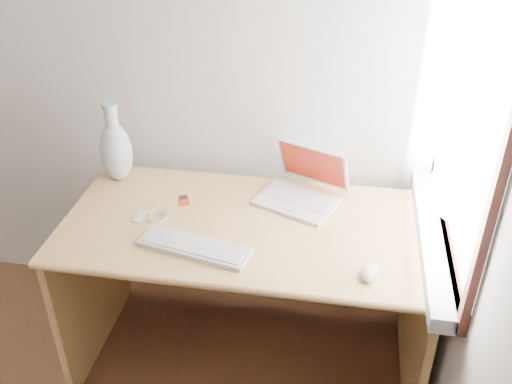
% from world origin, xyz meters
% --- Properties ---
extents(back_wall, '(3.50, 0.04, 2.60)m').
position_xyz_m(back_wall, '(0.00, 1.75, 1.30)').
color(back_wall, silver).
rests_on(back_wall, floor).
extents(window, '(0.11, 0.99, 1.10)m').
position_xyz_m(window, '(1.72, 1.30, 1.28)').
color(window, silver).
rests_on(window, right_wall).
extents(desk, '(1.45, 0.73, 0.77)m').
position_xyz_m(desk, '(0.98, 1.38, 0.55)').
color(desk, tan).
rests_on(desk, floor).
extents(laptop, '(0.37, 0.37, 0.21)m').
position_xyz_m(laptop, '(1.16, 1.51, 0.82)').
color(laptop, white).
rests_on(laptop, desk).
extents(external_keyboard, '(0.44, 0.21, 0.02)m').
position_xyz_m(external_keyboard, '(0.82, 1.10, 0.78)').
color(external_keyboard, silver).
rests_on(external_keyboard, desk).
extents(mouse, '(0.08, 0.11, 0.03)m').
position_xyz_m(mouse, '(1.46, 1.05, 0.78)').
color(mouse, white).
rests_on(mouse, desk).
extents(ipod, '(0.06, 0.09, 0.01)m').
position_xyz_m(ipod, '(0.70, 1.41, 0.77)').
color(ipod, red).
rests_on(ipod, desk).
extents(cable_coil, '(0.12, 0.12, 0.01)m').
position_xyz_m(cable_coil, '(0.62, 1.28, 0.77)').
color(cable_coil, silver).
rests_on(cable_coil, desk).
extents(remote, '(0.04, 0.09, 0.01)m').
position_xyz_m(remote, '(0.55, 1.26, 0.77)').
color(remote, silver).
rests_on(remote, desk).
extents(vase, '(0.14, 0.14, 0.36)m').
position_xyz_m(vase, '(0.36, 1.54, 0.91)').
color(vase, silver).
rests_on(vase, desk).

